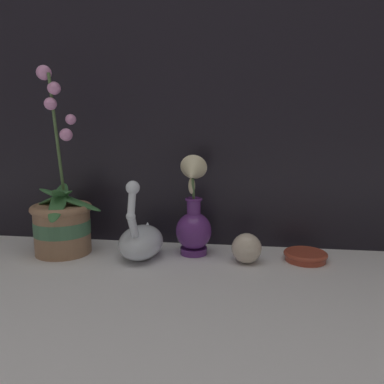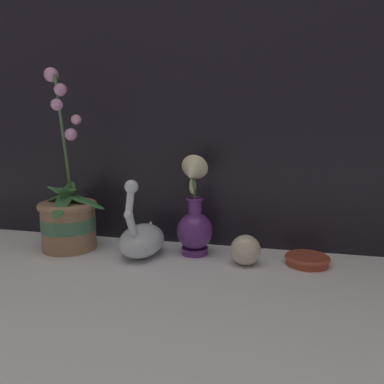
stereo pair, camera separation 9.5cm
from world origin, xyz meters
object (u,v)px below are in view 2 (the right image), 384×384
(blue_vase, at_px, (194,219))
(swan_figurine, at_px, (142,238))
(glass_sphere, at_px, (245,250))
(orchid_potted_plant, at_px, (68,217))
(amber_dish, at_px, (307,259))

(blue_vase, bearing_deg, swan_figurine, -162.71)
(glass_sphere, bearing_deg, blue_vase, 162.80)
(swan_figurine, bearing_deg, orchid_potted_plant, 177.88)
(orchid_potted_plant, bearing_deg, amber_dish, 2.15)
(blue_vase, bearing_deg, amber_dish, -1.74)
(orchid_potted_plant, height_order, amber_dish, orchid_potted_plant)
(orchid_potted_plant, bearing_deg, blue_vase, 5.35)
(swan_figurine, bearing_deg, glass_sphere, -0.50)
(blue_vase, distance_m, amber_dish, 0.30)
(swan_figurine, height_order, amber_dish, swan_figurine)
(blue_vase, distance_m, glass_sphere, 0.16)
(swan_figurine, bearing_deg, blue_vase, 17.29)
(swan_figurine, height_order, glass_sphere, swan_figurine)
(glass_sphere, bearing_deg, amber_dish, 12.99)
(amber_dish, bearing_deg, swan_figurine, -175.63)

